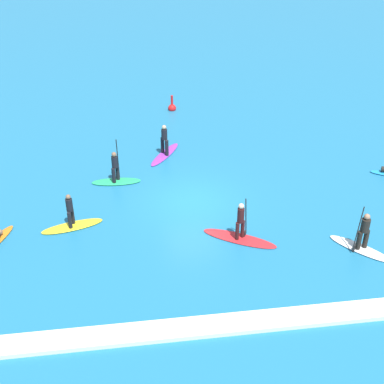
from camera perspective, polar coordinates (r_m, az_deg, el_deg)
name	(u,v)px	position (r m, az deg, el deg)	size (l,w,h in m)	color
ground_plane	(192,201)	(24.57, 0.00, -1.00)	(120.00, 120.00, 0.00)	#1E6B93
surfer_on_red_board	(240,231)	(21.95, 5.21, -4.27)	(3.14, 2.28, 2.01)	red
surfer_on_white_board	(362,240)	(22.31, 17.92, -5.00)	(2.28, 2.47, 2.05)	white
surfer_on_yellow_board	(71,220)	(23.20, -12.90, -3.01)	(2.75, 1.38, 1.63)	yellow
surfer_on_purple_board	(165,147)	(28.53, -2.98, 4.85)	(2.09, 2.86, 1.75)	purple
surfer_on_green_board	(116,175)	(26.15, -8.24, 1.82)	(2.43, 0.91, 2.32)	#23B266
marker_buoy	(172,107)	(34.48, -2.17, 9.12)	(0.52, 0.52, 1.11)	red
wave_crest	(224,325)	(18.27, 3.51, -14.14)	(19.31, 0.90, 0.18)	white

